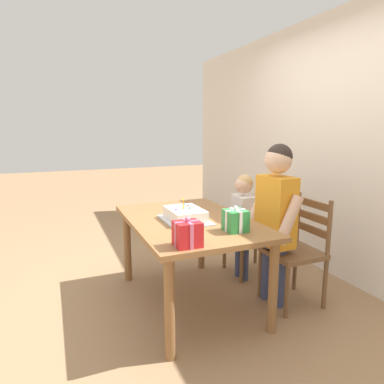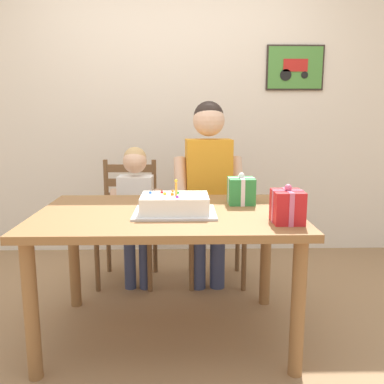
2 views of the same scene
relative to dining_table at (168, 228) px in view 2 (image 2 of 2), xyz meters
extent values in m
plane|color=#997551|center=(0.00, 0.00, -0.65)|extent=(20.00, 20.00, 0.00)
cube|color=silver|center=(0.00, 1.60, 0.65)|extent=(6.40, 0.08, 2.60)
cube|color=#332823|center=(1.08, 1.55, 1.03)|extent=(0.51, 0.02, 0.39)
cube|color=#4C8E3D|center=(1.08, 1.54, 1.03)|extent=(0.48, 0.01, 0.36)
cube|color=red|center=(1.08, 1.54, 1.05)|extent=(0.22, 0.01, 0.11)
cylinder|color=black|center=(1.00, 1.54, 0.96)|extent=(0.10, 0.01, 0.10)
cylinder|color=black|center=(1.17, 1.54, 0.96)|extent=(0.06, 0.01, 0.06)
cube|color=olive|center=(0.00, 0.00, 0.07)|extent=(1.43, 0.95, 0.04)
cylinder|color=olive|center=(-0.64, -0.39, -0.30)|extent=(0.07, 0.07, 0.70)
cylinder|color=olive|center=(0.64, -0.39, -0.30)|extent=(0.07, 0.07, 0.70)
cylinder|color=olive|center=(-0.64, 0.39, -0.30)|extent=(0.07, 0.07, 0.70)
cylinder|color=olive|center=(0.64, 0.39, -0.30)|extent=(0.07, 0.07, 0.70)
cube|color=silver|center=(0.04, -0.05, 0.10)|extent=(0.44, 0.34, 0.01)
cube|color=white|center=(0.04, -0.05, 0.15)|extent=(0.36, 0.26, 0.09)
cylinder|color=orange|center=(0.05, -0.07, 0.23)|extent=(0.01, 0.01, 0.07)
sphere|color=yellow|center=(0.05, -0.07, 0.28)|extent=(0.02, 0.02, 0.02)
sphere|color=yellow|center=(-0.01, -0.04, 0.20)|extent=(0.02, 0.02, 0.02)
sphere|color=orange|center=(0.03, -0.06, 0.20)|extent=(0.02, 0.02, 0.02)
sphere|color=blue|center=(-0.09, -0.01, 0.20)|extent=(0.02, 0.02, 0.02)
sphere|color=purple|center=(0.06, -0.14, 0.20)|extent=(0.02, 0.02, 0.02)
sphere|color=green|center=(0.06, -0.02, 0.20)|extent=(0.02, 0.02, 0.02)
sphere|color=orange|center=(0.03, 0.03, 0.20)|extent=(0.01, 0.01, 0.01)
sphere|color=red|center=(-0.03, 0.00, 0.20)|extent=(0.02, 0.02, 0.02)
cube|color=#2D8E42|center=(0.43, 0.19, 0.17)|extent=(0.15, 0.15, 0.16)
cube|color=white|center=(0.43, 0.19, 0.17)|extent=(0.16, 0.02, 0.16)
cube|color=white|center=(0.43, 0.19, 0.17)|extent=(0.02, 0.16, 0.16)
sphere|color=white|center=(0.43, 0.19, 0.27)|extent=(0.04, 0.04, 0.04)
cube|color=red|center=(0.60, -0.26, 0.17)|extent=(0.15, 0.16, 0.16)
cube|color=#DB668E|center=(0.60, -0.26, 0.17)|extent=(0.15, 0.02, 0.17)
cube|color=#DB668E|center=(0.60, -0.26, 0.17)|extent=(0.02, 0.17, 0.17)
sphere|color=#DB668E|center=(0.60, -0.26, 0.27)|extent=(0.04, 0.04, 0.04)
cube|color=brown|center=(-0.34, 0.80, -0.20)|extent=(0.44, 0.44, 0.04)
cylinder|color=brown|center=(-0.16, 0.61, -0.43)|extent=(0.04, 0.04, 0.43)
cylinder|color=brown|center=(-0.54, 0.62, -0.43)|extent=(0.04, 0.04, 0.43)
cylinder|color=brown|center=(-0.14, 0.99, -0.43)|extent=(0.04, 0.04, 0.43)
cylinder|color=brown|center=(-0.52, 1.00, -0.43)|extent=(0.04, 0.04, 0.43)
cylinder|color=brown|center=(-0.14, 0.99, 0.05)|extent=(0.04, 0.04, 0.45)
cylinder|color=brown|center=(-0.52, 1.00, 0.05)|extent=(0.04, 0.04, 0.45)
cube|color=brown|center=(-0.33, 0.99, -0.02)|extent=(0.36, 0.04, 0.06)
cube|color=brown|center=(-0.33, 0.99, 0.09)|extent=(0.36, 0.04, 0.06)
cube|color=brown|center=(-0.33, 0.99, 0.21)|extent=(0.36, 0.04, 0.06)
cube|color=brown|center=(0.34, 0.80, -0.20)|extent=(0.42, 0.42, 0.04)
cylinder|color=brown|center=(0.53, 0.61, -0.43)|extent=(0.04, 0.04, 0.43)
cylinder|color=brown|center=(0.15, 0.61, -0.43)|extent=(0.04, 0.04, 0.43)
cylinder|color=brown|center=(0.53, 0.99, -0.43)|extent=(0.04, 0.04, 0.43)
cylinder|color=brown|center=(0.15, 0.99, -0.43)|extent=(0.04, 0.04, 0.43)
cylinder|color=brown|center=(0.53, 0.99, 0.05)|extent=(0.04, 0.04, 0.45)
cylinder|color=brown|center=(0.15, 0.99, 0.05)|extent=(0.04, 0.04, 0.45)
cube|color=brown|center=(0.34, 0.99, -0.02)|extent=(0.36, 0.03, 0.06)
cube|color=brown|center=(0.34, 0.99, 0.09)|extent=(0.36, 0.03, 0.06)
cube|color=brown|center=(0.34, 0.99, 0.21)|extent=(0.36, 0.03, 0.06)
cylinder|color=#38426B|center=(0.34, 0.67, -0.39)|extent=(0.11, 0.11, 0.51)
cylinder|color=#38426B|center=(0.20, 0.66, -0.39)|extent=(0.11, 0.11, 0.51)
cube|color=orange|center=(0.27, 0.66, 0.16)|extent=(0.33, 0.22, 0.59)
cylinder|color=#E0B293|center=(0.47, 0.64, 0.14)|extent=(0.10, 0.25, 0.39)
cylinder|color=#E0B293|center=(0.07, 0.61, 0.14)|extent=(0.10, 0.25, 0.39)
sphere|color=#E0B293|center=(0.27, 0.66, 0.58)|extent=(0.22, 0.22, 0.22)
sphere|color=#2D231E|center=(0.27, 0.67, 0.61)|extent=(0.21, 0.21, 0.21)
cylinder|color=#38426B|center=(-0.20, 0.66, -0.45)|extent=(0.08, 0.08, 0.39)
cylinder|color=#38426B|center=(-0.31, 0.67, -0.45)|extent=(0.08, 0.08, 0.39)
cube|color=white|center=(-0.25, 0.66, -0.03)|extent=(0.25, 0.16, 0.45)
cylinder|color=#E0B293|center=(-0.10, 0.63, -0.04)|extent=(0.07, 0.19, 0.30)
cylinder|color=#E0B293|center=(-0.41, 0.64, -0.04)|extent=(0.07, 0.19, 0.30)
sphere|color=#E0B293|center=(-0.25, 0.66, 0.30)|extent=(0.17, 0.17, 0.17)
sphere|color=tan|center=(-0.25, 0.67, 0.32)|extent=(0.16, 0.16, 0.16)
camera|label=1|loc=(2.54, -1.03, 0.84)|focal=32.01mm
camera|label=2|loc=(0.09, -2.24, 0.62)|focal=38.87mm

